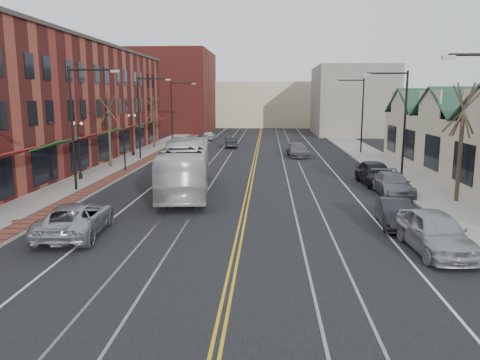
# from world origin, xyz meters

# --- Properties ---
(ground) EXTENTS (160.00, 160.00, 0.00)m
(ground) POSITION_xyz_m (0.00, 0.00, 0.00)
(ground) COLOR black
(ground) RESTS_ON ground
(sidewalk_left) EXTENTS (4.00, 120.00, 0.15)m
(sidewalk_left) POSITION_xyz_m (-12.00, 20.00, 0.07)
(sidewalk_left) COLOR gray
(sidewalk_left) RESTS_ON ground
(sidewalk_right) EXTENTS (4.00, 120.00, 0.15)m
(sidewalk_right) POSITION_xyz_m (12.00, 20.00, 0.07)
(sidewalk_right) COLOR gray
(sidewalk_right) RESTS_ON ground
(building_left) EXTENTS (10.00, 50.00, 11.00)m
(building_left) POSITION_xyz_m (-19.00, 27.00, 5.50)
(building_left) COLOR maroon
(building_left) RESTS_ON ground
(backdrop_left) EXTENTS (14.00, 18.00, 14.00)m
(backdrop_left) POSITION_xyz_m (-16.00, 70.00, 7.00)
(backdrop_left) COLOR maroon
(backdrop_left) RESTS_ON ground
(backdrop_mid) EXTENTS (22.00, 14.00, 9.00)m
(backdrop_mid) POSITION_xyz_m (0.00, 85.00, 4.50)
(backdrop_mid) COLOR beige
(backdrop_mid) RESTS_ON ground
(backdrop_right) EXTENTS (12.00, 16.00, 11.00)m
(backdrop_right) POSITION_xyz_m (15.00, 65.00, 5.50)
(backdrop_right) COLOR slate
(backdrop_right) RESTS_ON ground
(streetlight_l_1) EXTENTS (3.33, 0.25, 8.00)m
(streetlight_l_1) POSITION_xyz_m (-11.05, 16.00, 5.03)
(streetlight_l_1) COLOR black
(streetlight_l_1) RESTS_ON sidewalk_left
(streetlight_l_2) EXTENTS (3.33, 0.25, 8.00)m
(streetlight_l_2) POSITION_xyz_m (-11.05, 32.00, 5.03)
(streetlight_l_2) COLOR black
(streetlight_l_2) RESTS_ON sidewalk_left
(streetlight_l_3) EXTENTS (3.33, 0.25, 8.00)m
(streetlight_l_3) POSITION_xyz_m (-11.05, 48.00, 5.03)
(streetlight_l_3) COLOR black
(streetlight_l_3) RESTS_ON sidewalk_left
(streetlight_r_1) EXTENTS (3.33, 0.25, 8.00)m
(streetlight_r_1) POSITION_xyz_m (11.05, 22.00, 5.03)
(streetlight_r_1) COLOR black
(streetlight_r_1) RESTS_ON sidewalk_right
(streetlight_r_2) EXTENTS (3.33, 0.25, 8.00)m
(streetlight_r_2) POSITION_xyz_m (11.05, 38.00, 5.03)
(streetlight_r_2) COLOR black
(streetlight_r_2) RESTS_ON sidewalk_right
(lamppost_l_2) EXTENTS (0.84, 0.28, 4.27)m
(lamppost_l_2) POSITION_xyz_m (-12.80, 20.00, 2.20)
(lamppost_l_2) COLOR black
(lamppost_l_2) RESTS_ON sidewalk_left
(lamppost_l_3) EXTENTS (0.84, 0.28, 4.27)m
(lamppost_l_3) POSITION_xyz_m (-12.80, 34.00, 2.20)
(lamppost_l_3) COLOR black
(lamppost_l_3) RESTS_ON sidewalk_left
(tree_left_near) EXTENTS (1.78, 1.37, 6.48)m
(tree_left_near) POSITION_xyz_m (-12.50, 26.00, 3.51)
(tree_left_near) COLOR #382B21
(tree_left_near) RESTS_ON sidewalk_left
(tree_left_far) EXTENTS (1.66, 1.28, 6.02)m
(tree_left_far) POSITION_xyz_m (-12.50, 42.00, 3.28)
(tree_left_far) COLOR #382B21
(tree_left_far) RESTS_ON sidewalk_left
(tree_right_mid) EXTENTS (1.90, 1.46, 6.93)m
(tree_right_mid) POSITION_xyz_m (12.50, 14.00, 3.75)
(tree_right_mid) COLOR #382B21
(tree_right_mid) RESTS_ON sidewalk_right
(manhole_far) EXTENTS (0.60, 0.60, 0.02)m
(manhole_far) POSITION_xyz_m (-11.20, 8.00, 0.16)
(manhole_far) COLOR #592D19
(manhole_far) RESTS_ON sidewalk_left
(traffic_signal) EXTENTS (0.18, 0.15, 3.80)m
(traffic_signal) POSITION_xyz_m (-10.60, 24.00, 2.35)
(traffic_signal) COLOR black
(traffic_signal) RESTS_ON sidewalk_left
(transit_bus) EXTENTS (4.20, 12.30, 3.36)m
(transit_bus) POSITION_xyz_m (-4.12, 16.15, 1.68)
(transit_bus) COLOR silver
(transit_bus) RESTS_ON ground
(parked_suv) EXTENTS (3.04, 5.72, 1.53)m
(parked_suv) POSITION_xyz_m (-7.50, 6.36, 0.77)
(parked_suv) COLOR #9E9FA5
(parked_suv) RESTS_ON ground
(parked_car_a) EXTENTS (2.30, 5.12, 1.71)m
(parked_car_a) POSITION_xyz_m (8.10, 4.89, 0.85)
(parked_car_a) COLOR #9EA0A5
(parked_car_a) RESTS_ON ground
(parked_car_b) EXTENTS (1.73, 4.13, 1.33)m
(parked_car_b) POSITION_xyz_m (7.50, 8.64, 0.66)
(parked_car_b) COLOR black
(parked_car_b) RESTS_ON ground
(parked_car_c) EXTENTS (2.05, 4.94, 1.43)m
(parked_car_c) POSITION_xyz_m (9.30, 16.19, 0.71)
(parked_car_c) COLOR slate
(parked_car_c) RESTS_ON ground
(parked_car_d) EXTENTS (2.36, 5.16, 1.71)m
(parked_car_d) POSITION_xyz_m (8.98, 19.72, 0.86)
(parked_car_d) COLOR black
(parked_car_d) RESTS_ON ground
(distant_car_left) EXTENTS (1.89, 4.11, 1.30)m
(distant_car_left) POSITION_xyz_m (-3.27, 43.50, 0.65)
(distant_car_left) COLOR black
(distant_car_left) RESTS_ON ground
(distant_car_right) EXTENTS (2.35, 5.07, 1.44)m
(distant_car_right) POSITION_xyz_m (4.39, 35.19, 0.72)
(distant_car_right) COLOR #59595F
(distant_car_right) RESTS_ON ground
(distant_car_far) EXTENTS (1.71, 4.02, 1.35)m
(distant_car_far) POSITION_xyz_m (-7.11, 52.55, 0.68)
(distant_car_far) COLOR #B9BCC1
(distant_car_far) RESTS_ON ground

